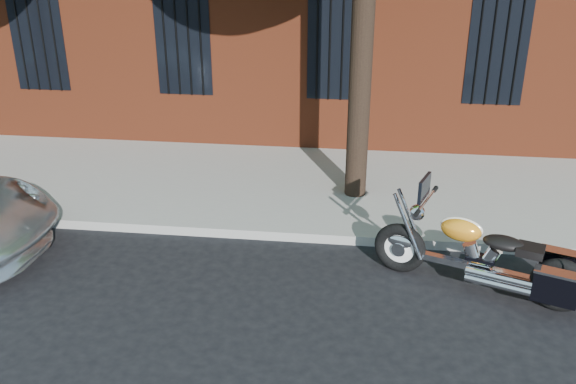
# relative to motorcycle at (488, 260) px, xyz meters

# --- Properties ---
(ground) EXTENTS (120.00, 120.00, 0.00)m
(ground) POSITION_rel_motorcycle_xyz_m (-2.27, -0.21, -0.50)
(ground) COLOR black
(ground) RESTS_ON ground
(curb) EXTENTS (40.00, 0.16, 0.15)m
(curb) POSITION_rel_motorcycle_xyz_m (-2.27, 1.17, -0.43)
(curb) COLOR gray
(curb) RESTS_ON ground
(sidewalk) EXTENTS (40.00, 3.60, 0.15)m
(sidewalk) POSITION_rel_motorcycle_xyz_m (-2.27, 3.05, -0.43)
(sidewalk) COLOR gray
(sidewalk) RESTS_ON ground
(motorcycle) EXTENTS (2.69, 1.51, 1.48)m
(motorcycle) POSITION_rel_motorcycle_xyz_m (0.00, 0.00, 0.00)
(motorcycle) COLOR black
(motorcycle) RESTS_ON ground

